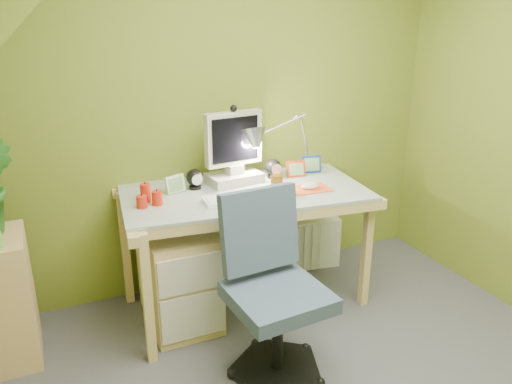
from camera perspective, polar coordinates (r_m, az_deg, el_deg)
name	(u,v)px	position (r m, az deg, el deg)	size (l,w,h in m)	color
wall_back	(220,114)	(3.36, -4.19, 8.85)	(3.20, 0.01, 2.40)	olive
slope_ceiling	(65,8)	(1.51, -21.01, 19.01)	(1.10, 3.20, 1.10)	white
desk	(245,249)	(3.24, -1.23, -6.50)	(1.49, 0.75, 0.80)	tan
monitor	(234,145)	(3.17, -2.58, 5.39)	(0.36, 0.21, 0.50)	#B6B3A4
speaker_left	(195,179)	(3.12, -7.01, 1.51)	(0.11, 0.11, 0.13)	black
speaker_right	(273,168)	(3.31, 1.96, 2.73)	(0.11, 0.11, 0.13)	black
keyboard	(241,198)	(2.93, -1.68, -0.69)	(0.45, 0.14, 0.02)	white
mousepad	(310,189)	(3.12, 6.15, 0.38)	(0.25, 0.17, 0.01)	#E15323
mouse	(310,186)	(3.12, 6.16, 0.68)	(0.12, 0.08, 0.04)	silver
amber_tumbler	(277,183)	(3.07, 2.38, 1.03)	(0.08, 0.08, 0.10)	brown
candle_cluster	(147,195)	(2.91, -12.34, -0.37)	(0.15, 0.13, 0.11)	red
photo_frame_red	(296,169)	(3.34, 4.58, 2.66)	(0.13, 0.02, 0.11)	red
photo_frame_blue	(311,164)	(3.44, 6.32, 3.18)	(0.14, 0.02, 0.12)	navy
photo_frame_green	(175,184)	(3.07, -9.21, 0.91)	(0.13, 0.02, 0.11)	#B6E09A
desk_lamp	(297,130)	(3.34, 4.66, 7.02)	(0.56, 0.24, 0.60)	silver
side_ledge	(6,299)	(3.09, -26.64, -10.86)	(0.27, 0.42, 0.74)	tan
task_chair	(278,294)	(2.59, 2.55, -11.61)	(0.54, 0.54, 0.97)	#3B4B61
radiator	(313,242)	(3.83, 6.54, -5.73)	(0.38, 0.15, 0.38)	white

